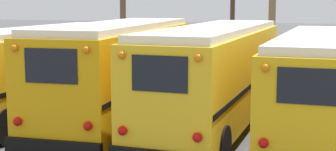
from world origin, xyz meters
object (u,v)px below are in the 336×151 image
(school_bus_0, at_px, (40,68))
(school_bus_3, at_px, (321,81))
(school_bus_1, at_px, (120,70))
(school_bus_2, at_px, (217,73))

(school_bus_0, distance_m, school_bus_3, 9.37)
(school_bus_1, xyz_separation_m, school_bus_2, (3.12, 0.34, -0.02))
(school_bus_0, bearing_deg, school_bus_2, 0.93)
(school_bus_2, bearing_deg, school_bus_3, -1.97)
(school_bus_2, distance_m, school_bus_3, 3.13)
(school_bus_0, relative_size, school_bus_3, 0.99)
(school_bus_0, xyz_separation_m, school_bus_3, (9.37, -0.01, -0.01))
(school_bus_1, bearing_deg, school_bus_3, 2.12)
(school_bus_1, bearing_deg, school_bus_2, 6.18)
(school_bus_0, relative_size, school_bus_2, 0.95)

